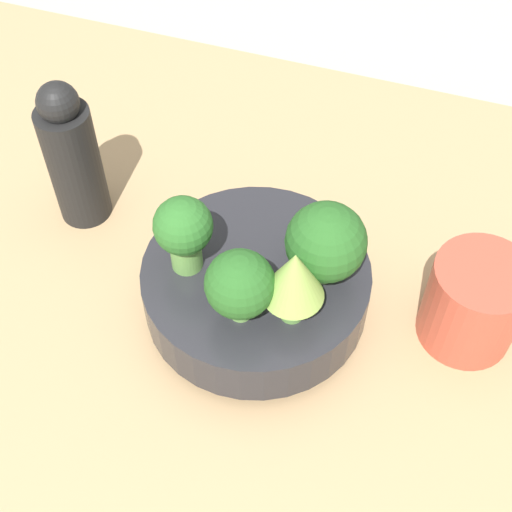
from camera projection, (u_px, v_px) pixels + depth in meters
The scene contains 9 objects.
ground_plane at pixel (237, 305), 0.73m from camera, with size 6.00×6.00×0.00m, color #ADA89E.
table at pixel (237, 295), 0.72m from camera, with size 1.13×0.73×0.03m.
bowl at pixel (256, 287), 0.66m from camera, with size 0.21×0.21×0.06m.
romanesco_piece_near at pixel (294, 278), 0.57m from camera, with size 0.05×0.05×0.08m.
broccoli_floret_front at pixel (240, 285), 0.58m from camera, with size 0.06×0.06×0.07m.
broccoli_floret_left at pixel (183, 230), 0.60m from camera, with size 0.05×0.05×0.08m.
broccoli_floret_right at pixel (326, 243), 0.60m from camera, with size 0.07×0.07×0.08m.
cup at pixel (474, 303), 0.64m from camera, with size 0.09×0.09×0.09m.
pepper_mill at pixel (73, 157), 0.71m from camera, with size 0.05×0.05×0.17m.
Camera 1 is at (0.15, -0.39, 0.60)m, focal length 50.00 mm.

